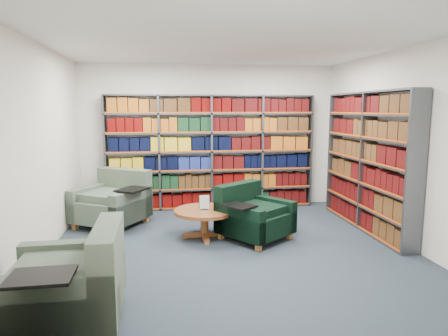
{
  "coord_description": "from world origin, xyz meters",
  "views": [
    {
      "loc": [
        -0.87,
        -5.36,
        1.94
      ],
      "look_at": [
        0.0,
        0.6,
        1.05
      ],
      "focal_mm": 32.0,
      "sensor_mm": 36.0,
      "label": 1
    }
  ],
  "objects": [
    {
      "name": "room_shell",
      "position": [
        0.0,
        0.0,
        1.4
      ],
      "size": [
        5.02,
        5.02,
        2.82
      ],
      "color": "#1D242F",
      "rests_on": "ground"
    },
    {
      "name": "bookshelf_back",
      "position": [
        0.0,
        2.34,
        1.1
      ],
      "size": [
        4.0,
        0.28,
        2.2
      ],
      "color": "#47494F",
      "rests_on": "ground"
    },
    {
      "name": "bookshelf_right",
      "position": [
        2.34,
        0.6,
        1.1
      ],
      "size": [
        0.28,
        2.5,
        2.2
      ],
      "color": "#47494F",
      "rests_on": "ground"
    },
    {
      "name": "chair_teal_left",
      "position": [
        -1.75,
        1.43,
        0.37
      ],
      "size": [
        1.37,
        1.37,
        0.91
      ],
      "color": "#0F2B3F",
      "rests_on": "ground"
    },
    {
      "name": "chair_green_right",
      "position": [
        0.38,
        0.39,
        0.33
      ],
      "size": [
        1.25,
        1.25,
        0.81
      ],
      "color": "black",
      "rests_on": "ground"
    },
    {
      "name": "chair_teal_front",
      "position": [
        -1.7,
        -1.8,
        0.37
      ],
      "size": [
        1.02,
        1.18,
        0.91
      ],
      "color": "#0F2B3F",
      "rests_on": "ground"
    },
    {
      "name": "coffee_table",
      "position": [
        -0.31,
        0.5,
        0.35
      ],
      "size": [
        0.92,
        0.92,
        0.65
      ],
      "color": "brown",
      "rests_on": "ground"
    }
  ]
}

